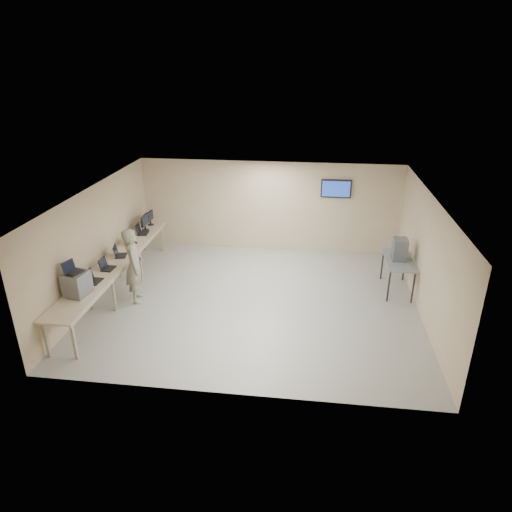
# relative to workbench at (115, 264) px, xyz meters

# --- Properties ---
(room) EXTENTS (8.01, 7.01, 2.81)m
(room) POSITION_rel_workbench_xyz_m (3.62, 0.06, 0.58)
(room) COLOR #A8A899
(room) RESTS_ON ground
(workbench) EXTENTS (0.76, 6.00, 0.90)m
(workbench) POSITION_rel_workbench_xyz_m (0.00, 0.00, 0.00)
(workbench) COLOR beige
(workbench) RESTS_ON ground
(equipment_box) EXTENTS (0.52, 0.57, 0.53)m
(equipment_box) POSITION_rel_workbench_xyz_m (-0.06, -1.80, 0.34)
(equipment_box) COLOR slate
(equipment_box) RESTS_ON workbench
(laptop_on_box) EXTENTS (0.38, 0.41, 0.27)m
(laptop_on_box) POSITION_rel_workbench_xyz_m (-0.12, -1.80, 0.67)
(laptop_on_box) COLOR black
(laptop_on_box) RESTS_ON equipment_box
(laptop_0) EXTENTS (0.33, 0.40, 0.30)m
(laptop_0) POSITION_rel_workbench_xyz_m (-0.05, -1.18, 0.15)
(laptop_0) COLOR black
(laptop_0) RESTS_ON workbench
(laptop_1) EXTENTS (0.31, 0.37, 0.28)m
(laptop_1) POSITION_rel_workbench_xyz_m (-0.02, -0.48, 0.15)
(laptop_1) COLOR black
(laptop_1) RESTS_ON workbench
(laptop_2) EXTENTS (0.38, 0.42, 0.29)m
(laptop_2) POSITION_rel_workbench_xyz_m (-0.03, 0.32, 0.15)
(laptop_2) COLOR black
(laptop_2) RESTS_ON workbench
(laptop_3) EXTENTS (0.28, 0.34, 0.26)m
(laptop_3) POSITION_rel_workbench_xyz_m (-0.06, 1.12, 0.14)
(laptop_3) COLOR black
(laptop_3) RESTS_ON workbench
(laptop_4) EXTENTS (0.36, 0.42, 0.30)m
(laptop_4) POSITION_rel_workbench_xyz_m (-0.03, 1.97, 0.15)
(laptop_4) COLOR black
(laptop_4) RESTS_ON workbench
(monitor_near) EXTENTS (0.21, 0.48, 0.48)m
(monitor_near) POSITION_rel_workbench_xyz_m (-0.01, 2.27, 0.36)
(monitor_near) COLOR black
(monitor_near) RESTS_ON workbench
(monitor_far) EXTENTS (0.19, 0.44, 0.43)m
(monitor_far) POSITION_rel_workbench_xyz_m (-0.01, 2.75, 0.33)
(monitor_far) COLOR black
(monitor_far) RESTS_ON workbench
(soldier) EXTENTS (0.67, 0.81, 1.92)m
(soldier) POSITION_rel_workbench_xyz_m (0.63, -0.32, 0.13)
(soldier) COLOR gray
(soldier) RESTS_ON ground
(side_table) EXTENTS (0.69, 1.48, 0.89)m
(side_table) POSITION_rel_workbench_xyz_m (7.19, 1.04, -0.01)
(side_table) COLOR gray
(side_table) RESTS_ON ground
(storage_bins) EXTENTS (0.36, 0.40, 0.56)m
(storage_bins) POSITION_rel_workbench_xyz_m (7.17, 1.04, 0.35)
(storage_bins) COLOR slate
(storage_bins) RESTS_ON side_table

